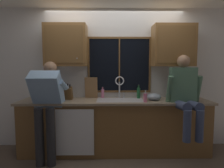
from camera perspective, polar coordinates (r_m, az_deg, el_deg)
The scene contains 22 objects.
back_wall at distance 3.55m, azimuth 0.69°, elevation 1.78°, with size 5.57×0.12×2.55m, color silver.
window_glass at distance 3.48m, azimuth 2.25°, elevation 5.83°, with size 1.10×0.02×0.95m, color black.
window_frame_top at distance 3.51m, azimuth 2.28°, elevation 13.91°, with size 1.17×0.02×0.04m, color brown.
window_frame_bottom at distance 3.49m, azimuth 2.23°, elevation -2.27°, with size 1.17×0.02×0.04m, color brown.
window_frame_left at distance 3.48m, azimuth -7.16°, elevation 5.79°, with size 0.04×0.02×0.95m, color brown.
window_frame_right at distance 3.54m, azimuth 11.51°, elevation 5.72°, with size 0.04×0.02×0.95m, color brown.
window_mullion_center at distance 3.46m, azimuth 2.26°, elevation 5.83°, with size 0.02×0.02×0.95m, color brown.
lower_cabinet_run at distance 3.36m, azimuth 0.84°, elevation -12.96°, with size 3.17×0.58×0.88m, color brown.
countertop at distance 3.22m, azimuth 0.86°, elevation -5.28°, with size 3.23×0.62×0.04m, color gray.
dishwasher_front at distance 3.10m, azimuth -11.24°, elevation -14.31°, with size 0.60×0.02×0.74m, color white.
upper_cabinet_left at distance 3.41m, azimuth -13.82°, elevation 11.33°, with size 0.71×0.36×0.72m.
upper_cabinet_right at distance 3.51m, azimuth 18.16°, elevation 11.05°, with size 0.71×0.36×0.72m.
sink at distance 3.25m, azimuth 2.48°, elevation -6.59°, with size 0.80×0.46×0.21m.
faucet at distance 3.38m, azimuth 2.46°, elevation -0.12°, with size 0.18×0.09×0.40m.
person_standing at distance 3.06m, azimuth -19.20°, elevation -4.88°, with size 0.53×0.68×1.58m.
person_sitting_on_counter at distance 3.17m, azimuth 21.34°, elevation -2.10°, with size 0.54×0.62×1.26m.
knife_block at distance 3.34m, azimuth -13.07°, elevation -2.81°, with size 0.12×0.18×0.32m.
cutting_board at distance 3.42m, azimuth -6.38°, elevation -1.14°, with size 0.23×0.02×0.39m, color #997047.
mixing_bowl at distance 3.30m, azimuth 12.67°, elevation -3.85°, with size 0.25×0.25×0.12m, color #8C99A8.
soap_dispenser at distance 3.07m, azimuth 10.13°, elevation -4.08°, with size 0.06×0.07×0.20m.
bottle_green_glass at distance 3.43m, azimuth 8.10°, elevation -2.64°, with size 0.06×0.06×0.25m.
bottle_tall_clear at distance 3.45m, azimuth -2.88°, elevation -2.81°, with size 0.06×0.06×0.21m.
Camera 1 is at (-0.10, -3.48, 1.49)m, focal length 29.98 mm.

